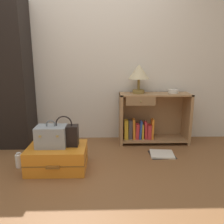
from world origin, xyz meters
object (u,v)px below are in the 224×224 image
handbag (64,135)px  suitcase_large (57,158)px  open_book_on_floor (162,154)px  table_lamp (139,73)px  train_case (51,136)px  bottle (19,160)px  bookshelf (150,119)px  bowl (173,91)px

handbag → suitcase_large: bearing=-158.8°
suitcase_large → open_book_on_floor: bearing=15.4°
table_lamp → suitcase_large: 1.60m
suitcase_large → handbag: size_ratio=1.90×
train_case → open_book_on_floor: size_ratio=1.00×
bottle → handbag: bearing=-2.1°
train_case → open_book_on_floor: (1.33, 0.34, -0.38)m
bookshelf → bottle: size_ratio=5.79×
table_lamp → suitcase_large: (-1.02, -0.85, -0.89)m
bowl → suitcase_large: size_ratio=0.22×
bottle → bowl: bearing=22.0°
bookshelf → train_case: bearing=-146.4°
suitcase_large → open_book_on_floor: 1.33m
train_case → suitcase_large: bearing=-10.4°
bookshelf → suitcase_large: size_ratio=1.56×
bowl → handbag: size_ratio=0.42×
suitcase_large → bottle: suitcase_large is taller
handbag → table_lamp: bearing=41.2°
bowl → bottle: size_ratio=0.82×
bookshelf → open_book_on_floor: size_ratio=3.08×
open_book_on_floor → train_case: bearing=-165.6°
train_case → bowl: bearing=28.1°
open_book_on_floor → handbag: bearing=-165.0°
table_lamp → open_book_on_floor: (0.26, -0.50, -1.01)m
bookshelf → handbag: 1.38m
bowl → handbag: (-1.44, -0.82, -0.37)m
table_lamp → handbag: bearing=-138.8°
bookshelf → train_case: (-1.26, -0.84, 0.03)m
bookshelf → suitcase_large: (-1.20, -0.85, -0.22)m
table_lamp → handbag: table_lamp is taller
train_case → handbag: (0.14, 0.02, 0.00)m
table_lamp → open_book_on_floor: size_ratio=1.25×
table_lamp → handbag: (-0.93, -0.82, -0.63)m
bowl → suitcase_large: bowl is taller
table_lamp → open_book_on_floor: table_lamp is taller
bookshelf → bowl: bearing=1.0°
bottle → open_book_on_floor: bearing=9.8°
bowl → open_book_on_floor: 0.94m
suitcase_large → train_case: (-0.05, 0.01, 0.25)m
handbag → bottle: size_ratio=1.95×
handbag → open_book_on_floor: (1.19, 0.32, -0.38)m
bowl → bottle: (-1.98, -0.80, -0.68)m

